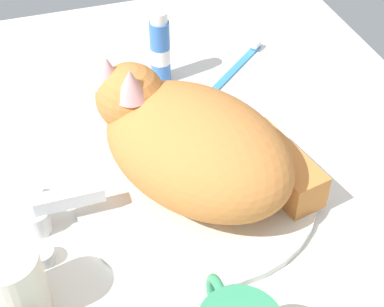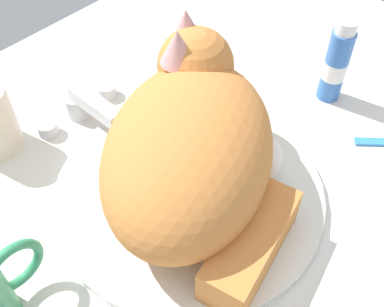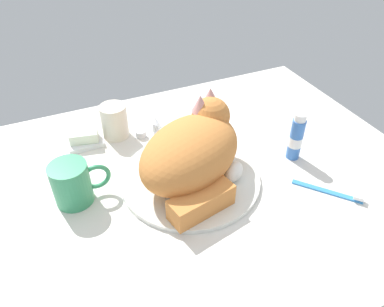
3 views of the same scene
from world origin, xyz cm
name	(u,v)px [view 3 (image 3 of 3)]	position (x,y,z in cm)	size (l,w,h in cm)	color
ground_plane	(190,184)	(0.00, 0.00, -1.50)	(110.00, 82.50, 3.00)	silver
sink_basin	(190,178)	(0.00, 0.00, 0.56)	(32.04, 32.04, 1.12)	silver
faucet	(161,128)	(0.00, 19.42, 2.31)	(13.14, 10.53, 5.28)	silver
cat	(194,150)	(0.96, 0.27, 8.14)	(32.25, 29.22, 16.34)	#D17F3D
coffee_mug	(73,183)	(-25.07, 4.22, 4.78)	(12.46, 8.08, 9.56)	#389966
rinse_cup	(114,121)	(-11.00, 24.10, 4.50)	(6.87, 6.87, 9.00)	silver
soap_dish	(85,142)	(-19.39, 23.50, 0.60)	(9.00, 6.40, 1.20)	white
soap_bar	(84,136)	(-19.39, 23.50, 2.57)	(7.11, 4.06, 2.74)	silver
toothpaste_bottle	(296,138)	(26.57, -2.66, 5.82)	(3.30, 3.30, 12.55)	#3870C6
toothbrush	(331,192)	(26.72, -16.85, 0.52)	(11.02, 12.52, 1.60)	#388CD8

